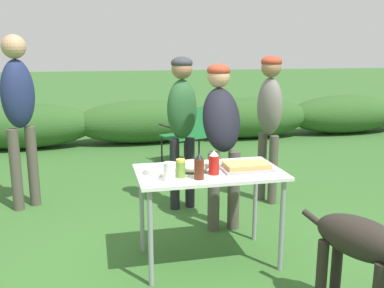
% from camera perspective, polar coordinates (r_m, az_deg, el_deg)
% --- Properties ---
extents(ground_plane, '(60.00, 60.00, 0.00)m').
position_cam_1_polar(ground_plane, '(3.53, 2.18, -15.19)').
color(ground_plane, '#336028').
extents(shrub_hedge, '(14.40, 0.90, 0.75)m').
position_cam_1_polar(shrub_hedge, '(7.64, -6.60, 2.98)').
color(shrub_hedge, '#2D5623').
rests_on(shrub_hedge, ground).
extents(folding_table, '(1.10, 0.64, 0.74)m').
position_cam_1_polar(folding_table, '(3.27, 2.28, -4.86)').
color(folding_table, silver).
rests_on(folding_table, ground).
extents(food_tray, '(0.38, 0.24, 0.06)m').
position_cam_1_polar(food_tray, '(3.29, 7.29, -3.00)').
color(food_tray, '#9E9EA3').
rests_on(food_tray, folding_table).
extents(plate_stack, '(0.22, 0.22, 0.04)m').
position_cam_1_polar(plate_stack, '(3.19, -4.44, -3.52)').
color(plate_stack, white).
rests_on(plate_stack, folding_table).
extents(mixing_bowl, '(0.25, 0.25, 0.08)m').
position_cam_1_polar(mixing_bowl, '(3.23, 0.09, -2.91)').
color(mixing_bowl, '#ADBC99').
rests_on(mixing_bowl, folding_table).
extents(paper_cup_stack, '(0.08, 0.08, 0.13)m').
position_cam_1_polar(paper_cup_stack, '(2.99, -3.06, -3.71)').
color(paper_cup_stack, white).
rests_on(paper_cup_stack, folding_table).
extents(ketchup_bottle, '(0.08, 0.08, 0.18)m').
position_cam_1_polar(ketchup_bottle, '(3.14, 2.94, -2.54)').
color(ketchup_bottle, red).
rests_on(ketchup_bottle, folding_table).
extents(relish_jar, '(0.07, 0.07, 0.13)m').
position_cam_1_polar(relish_jar, '(3.06, -1.53, -3.28)').
color(relish_jar, olive).
rests_on(relish_jar, folding_table).
extents(bbq_sauce_bottle, '(0.07, 0.07, 0.19)m').
position_cam_1_polar(bbq_sauce_bottle, '(3.02, 0.95, -3.08)').
color(bbq_sauce_bottle, '#562314').
rests_on(bbq_sauce_bottle, folding_table).
extents(standing_person_in_red_jacket, '(0.35, 0.46, 1.51)m').
position_cam_1_polar(standing_person_in_red_jacket, '(3.90, 3.94, 2.23)').
color(standing_person_in_red_jacket, '#4C473D').
rests_on(standing_person_in_red_jacket, ground).
extents(standing_person_in_gray_fleece, '(0.32, 0.37, 1.57)m').
position_cam_1_polar(standing_person_in_gray_fleece, '(4.59, 10.30, 4.36)').
color(standing_person_in_gray_fleece, '#4C473D').
rests_on(standing_person_in_gray_fleece, ground).
extents(standing_person_in_navy_coat, '(0.42, 0.40, 1.78)m').
position_cam_1_polar(standing_person_in_navy_coat, '(4.66, -22.10, 4.91)').
color(standing_person_in_navy_coat, '#4C473D').
rests_on(standing_person_in_navy_coat, ground).
extents(standing_person_with_beanie, '(0.34, 0.27, 1.57)m').
position_cam_1_polar(standing_person_with_beanie, '(4.32, -1.33, 3.95)').
color(standing_person_with_beanie, black).
rests_on(standing_person_with_beanie, ground).
extents(dog, '(0.50, 0.85, 0.72)m').
position_cam_1_polar(dog, '(2.82, 22.35, -12.52)').
color(dog, '#28231E').
rests_on(dog, ground).
extents(camp_chair_green_behind_table, '(0.64, 0.71, 0.83)m').
position_cam_1_polar(camp_chair_green_behind_table, '(6.14, -1.07, 1.57)').
color(camp_chair_green_behind_table, '#19602D').
rests_on(camp_chair_green_behind_table, ground).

